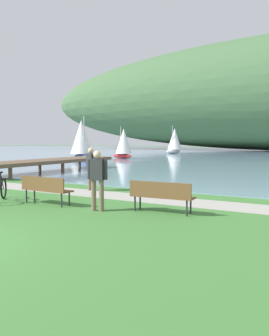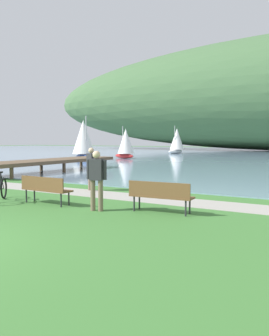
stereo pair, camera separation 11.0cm
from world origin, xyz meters
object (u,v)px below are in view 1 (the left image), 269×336
(park_bench_near_camera, at_px, (45,188))
(sailboat_toward_hillside, at_px, (123,143))
(bicycle_leaning_near_bench, at_px, (0,189))
(park_bench_further_along, at_px, (161,194))
(person_on_the_grass, at_px, (97,177))
(person_at_shoreline, at_px, (91,166))
(sailboat_nearest_to_shore, at_px, (174,141))
(sailboat_mid_bay, at_px, (82,140))

(park_bench_near_camera, xyz_separation_m, sailboat_toward_hillside, (-12.33, 24.40, 1.15))
(bicycle_leaning_near_bench, distance_m, sailboat_toward_hillside, 26.98)
(park_bench_further_along, distance_m, person_on_the_grass, 1.87)
(sailboat_toward_hillside, bearing_deg, person_on_the_grass, -59.57)
(person_at_shoreline, distance_m, sailboat_toward_hillside, 24.29)
(park_bench_near_camera, distance_m, person_at_shoreline, 3.23)
(park_bench_near_camera, bearing_deg, park_bench_further_along, 9.66)
(person_at_shoreline, relative_size, sailboat_nearest_to_shore, 0.43)
(park_bench_further_along, relative_size, person_on_the_grass, 1.07)
(bicycle_leaning_near_bench, bearing_deg, person_on_the_grass, 5.27)
(bicycle_leaning_near_bench, distance_m, sailboat_nearest_to_shore, 41.61)
(sailboat_nearest_to_shore, height_order, sailboat_mid_bay, sailboat_mid_bay)
(park_bench_near_camera, bearing_deg, sailboat_nearest_to_shore, 108.35)
(bicycle_leaning_near_bench, distance_m, person_on_the_grass, 3.76)
(sailboat_mid_bay, distance_m, sailboat_toward_hillside, 5.28)
(park_bench_near_camera, bearing_deg, sailboat_toward_hillside, 116.80)
(person_at_shoreline, xyz_separation_m, person_on_the_grass, (2.61, -3.16, 0.00))
(park_bench_further_along, distance_m, sailboat_mid_bay, 25.85)
(sailboat_toward_hillside, bearing_deg, park_bench_further_along, -56.00)
(bicycle_leaning_near_bench, height_order, sailboat_toward_hillside, sailboat_toward_hillside)
(person_at_shoreline, height_order, person_on_the_grass, same)
(person_at_shoreline, bearing_deg, park_bench_near_camera, -79.33)
(person_on_the_grass, relative_size, sailboat_toward_hillside, 0.49)
(person_at_shoreline, height_order, sailboat_mid_bay, sailboat_mid_bay)
(park_bench_further_along, bearing_deg, person_at_shoreline, 149.72)
(sailboat_nearest_to_shore, bearing_deg, person_on_the_grass, -69.07)
(person_on_the_grass, height_order, sailboat_toward_hillside, sailboat_toward_hillside)
(sailboat_mid_bay, bearing_deg, park_bench_further_along, -46.68)
(sailboat_nearest_to_shore, xyz_separation_m, sailboat_toward_hillside, (0.82, -15.21, -0.25))
(park_bench_near_camera, bearing_deg, bicycle_leaning_near_bench, -167.96)
(park_bench_near_camera, height_order, park_bench_further_along, same)
(person_at_shoreline, height_order, sailboat_nearest_to_shore, sailboat_nearest_to_shore)
(park_bench_near_camera, height_order, person_on_the_grass, person_on_the_grass)
(sailboat_toward_hillside, bearing_deg, person_at_shoreline, -61.10)
(person_at_shoreline, bearing_deg, park_bench_further_along, -30.28)
(park_bench_near_camera, height_order, sailboat_nearest_to_shore, sailboat_nearest_to_shore)
(park_bench_near_camera, bearing_deg, person_on_the_grass, -0.49)
(person_on_the_grass, bearing_deg, bicycle_leaning_near_bench, -174.73)
(person_at_shoreline, relative_size, person_on_the_grass, 1.00)
(sailboat_nearest_to_shore, bearing_deg, park_bench_near_camera, -71.65)
(person_on_the_grass, bearing_deg, park_bench_near_camera, 179.51)
(person_at_shoreline, height_order, sailboat_toward_hillside, sailboat_toward_hillside)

